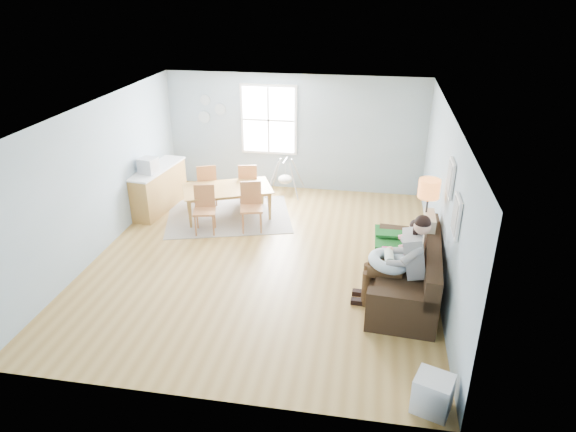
% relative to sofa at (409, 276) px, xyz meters
% --- Properties ---
extents(room, '(8.40, 9.40, 3.90)m').
position_rel_sofa_xyz_m(room, '(-2.52, 0.75, 2.09)').
color(room, olive).
extents(window, '(1.32, 0.08, 1.62)m').
position_rel_sofa_xyz_m(window, '(-3.12, 4.21, 1.32)').
color(window, white).
rests_on(window, room).
extents(pictures, '(0.05, 1.34, 0.74)m').
position_rel_sofa_xyz_m(pictures, '(0.45, -0.30, 1.52)').
color(pictures, white).
rests_on(pictures, room).
extents(wall_plates, '(0.67, 0.02, 0.66)m').
position_rel_sofa_xyz_m(wall_plates, '(-4.52, 4.22, 1.50)').
color(wall_plates, '#899AA4').
rests_on(wall_plates, room).
extents(sofa, '(1.17, 2.40, 0.94)m').
position_rel_sofa_xyz_m(sofa, '(0.00, 0.00, 0.00)').
color(sofa, black).
rests_on(sofa, room).
extents(green_throw, '(1.07, 0.88, 0.04)m').
position_rel_sofa_xyz_m(green_throw, '(-0.03, 0.78, 0.26)').
color(green_throw, '#155E1D').
rests_on(green_throw, sofa).
extents(beige_pillow, '(0.17, 0.57, 0.57)m').
position_rel_sofa_xyz_m(beige_pillow, '(0.29, 0.59, 0.53)').
color(beige_pillow, tan).
rests_on(beige_pillow, sofa).
extents(father, '(1.09, 0.51, 1.54)m').
position_rel_sofa_xyz_m(father, '(-0.17, -0.32, 0.49)').
color(father, gray).
rests_on(father, sofa).
extents(nursing_pillow, '(0.68, 0.66, 0.26)m').
position_rel_sofa_xyz_m(nursing_pillow, '(-0.35, -0.31, 0.40)').
color(nursing_pillow, silver).
rests_on(nursing_pillow, father).
extents(infant, '(0.15, 0.40, 0.15)m').
position_rel_sofa_xyz_m(infant, '(-0.34, -0.27, 0.48)').
color(infant, silver).
rests_on(infant, nursing_pillow).
extents(toddler, '(0.62, 0.30, 0.98)m').
position_rel_sofa_xyz_m(toddler, '(-0.07, 0.23, 0.47)').
color(toddler, white).
rests_on(toddler, sofa).
extents(floor_lamp, '(0.34, 0.34, 1.71)m').
position_rel_sofa_xyz_m(floor_lamp, '(0.23, 0.69, 1.08)').
color(floor_lamp, black).
rests_on(floor_lamp, room).
extents(storage_cube, '(0.52, 0.49, 0.47)m').
position_rel_sofa_xyz_m(storage_cube, '(0.17, -2.45, -0.10)').
color(storage_cube, silver).
rests_on(storage_cube, room).
extents(rug, '(3.00, 2.58, 0.01)m').
position_rel_sofa_xyz_m(rug, '(-3.63, 2.37, -0.33)').
color(rug, gray).
rests_on(rug, room).
extents(dining_table, '(2.07, 1.64, 0.64)m').
position_rel_sofa_xyz_m(dining_table, '(-3.63, 2.37, -0.01)').
color(dining_table, olive).
rests_on(dining_table, rug).
extents(chair_sw, '(0.51, 0.51, 0.95)m').
position_rel_sofa_xyz_m(chair_sw, '(-3.89, 1.64, 0.21)').
color(chair_sw, '#A36D38').
rests_on(chair_sw, rug).
extents(chair_se, '(0.53, 0.53, 0.97)m').
position_rel_sofa_xyz_m(chair_se, '(-3.01, 1.90, 0.22)').
color(chair_se, '#A36D38').
rests_on(chair_se, rug).
extents(chair_nw, '(0.58, 0.58, 0.97)m').
position_rel_sofa_xyz_m(chair_nw, '(-4.24, 2.85, 0.22)').
color(chair_nw, '#A36D38').
rests_on(chair_nw, rug).
extents(chair_ne, '(0.51, 0.51, 0.95)m').
position_rel_sofa_xyz_m(chair_ne, '(-3.37, 3.11, 0.21)').
color(chair_ne, '#A36D38').
rests_on(chair_ne, rug).
extents(counter, '(0.71, 1.75, 0.95)m').
position_rel_sofa_xyz_m(counter, '(-5.22, 2.51, 0.15)').
color(counter, olive).
rests_on(counter, room).
extents(monitor, '(0.39, 0.38, 0.32)m').
position_rel_sofa_xyz_m(monitor, '(-5.24, 2.19, 0.78)').
color(monitor, '#B6B6BB').
rests_on(monitor, counter).
extents(baby_swing, '(0.83, 0.84, 0.82)m').
position_rel_sofa_xyz_m(baby_swing, '(-2.67, 3.85, 0.04)').
color(baby_swing, '#B6B6BB').
rests_on(baby_swing, room).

